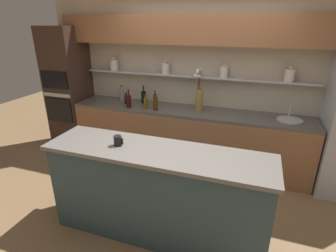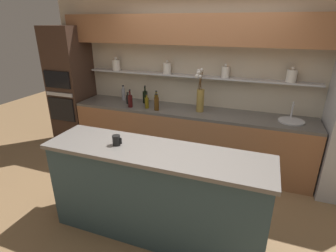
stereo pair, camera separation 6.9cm
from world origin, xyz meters
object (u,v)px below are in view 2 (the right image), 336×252
Objects in this scene: coffee_mug at (117,140)px; bottle_sauce_3 at (128,99)px; flower_vase at (200,97)px; bottle_wine_1 at (130,101)px; bottle_wine_5 at (145,97)px; oven_tower at (72,89)px; bottle_oil_0 at (156,99)px; bottle_spirit_2 at (123,94)px; bottle_spirit_4 at (157,103)px; bottle_oil_6 at (147,103)px; sink_fixture at (291,120)px.

bottle_sauce_3 is at bearing 114.81° from coffee_mug.
flower_vase reaches higher than coffee_mug.
bottle_wine_5 reaches higher than bottle_wine_1.
oven_tower is 1.61m from bottle_oil_0.
bottle_spirit_2 reaches higher than bottle_sauce_3.
oven_tower reaches higher than bottle_sauce_3.
bottle_oil_0 is at bearing 37.19° from bottle_wine_1.
bottle_spirit_2 reaches higher than bottle_oil_0.
bottle_spirit_4 reaches higher than bottle_spirit_2.
flower_vase is 2.46× the size of bottle_spirit_4.
bottle_sauce_3 is (-0.12, 0.15, -0.02)m from bottle_wine_1.
bottle_oil_6 is at bearing 103.12° from coffee_mug.
bottle_oil_6 reaches higher than bottle_sauce_3.
bottle_oil_0 is 0.43m from bottle_wine_1.
sink_fixture is at bearing 4.32° from bottle_wine_1.
sink_fixture is 1.32× the size of bottle_spirit_2.
bottle_oil_6 is (-2.10, -0.14, 0.07)m from sink_fixture.
oven_tower is at bearing 175.21° from bottle_oil_6.
bottle_sauce_3 is 0.59m from bottle_spirit_4.
oven_tower is 9.09× the size of bottle_oil_0.
oven_tower is 1.54m from bottle_oil_6.
bottle_spirit_2 reaches higher than bottle_oil_6.
sink_fixture is at bearing 0.73° from bottle_sauce_3.
bottle_oil_6 is at bearing -26.61° from bottle_spirit_2.
coffee_mug is (0.17, -1.46, 0.04)m from bottle_spirit_4.
flower_vase is 2.49× the size of bottle_spirit_2.
bottle_wine_1 is at bearing -113.22° from bottle_wine_5.
flower_vase reaches higher than bottle_wine_1.
flower_vase reaches higher than sink_fixture.
flower_vase is 3.30× the size of bottle_sauce_3.
bottle_oil_0 is (1.61, 0.09, -0.05)m from oven_tower.
flower_vase is 0.76m from bottle_oil_0.
bottle_spirit_2 is at bearing 173.75° from flower_vase.
bottle_wine_1 is 1.10× the size of bottle_spirit_4.
oven_tower reaches higher than bottle_wine_1.
bottle_oil_6 is (-0.82, -0.14, -0.13)m from flower_vase.
bottle_oil_0 is at bearing -6.15° from bottle_spirit_2.
bottle_wine_5 is (0.43, -0.04, -0.00)m from bottle_spirit_2.
bottle_wine_1 reaches higher than sink_fixture.
sink_fixture is 1.44× the size of bottle_oil_0.
bottle_wine_5 is at bearing 138.26° from bottle_spirit_4.
bottle_sauce_3 is at bearing -166.48° from bottle_oil_0.
bottle_spirit_4 is at bearing -174.67° from sink_fixture.
bottle_wine_5 is at bearing 120.03° from bottle_oil_6.
bottle_oil_0 is at bearing 3.24° from oven_tower.
bottle_sauce_3 is (-2.50, -0.03, 0.06)m from sink_fixture.
bottle_oil_6 is at bearing 167.83° from bottle_spirit_4.
bottle_spirit_4 is at bearing 0.02° from bottle_wine_1.
bottle_wine_5 is (-0.33, 0.29, -0.00)m from bottle_spirit_4.
bottle_wine_1 is 1.47× the size of bottle_sauce_3.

